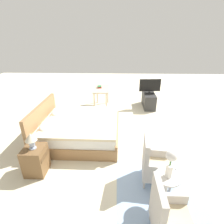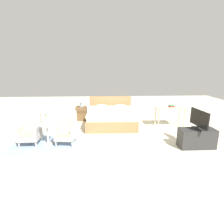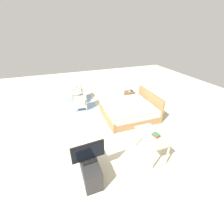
# 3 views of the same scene
# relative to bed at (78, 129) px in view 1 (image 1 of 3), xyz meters

# --- Properties ---
(ground_plane) EXTENTS (16.00, 16.00, 0.00)m
(ground_plane) POSITION_rel_bed_xyz_m (-0.01, -1.08, -0.30)
(ground_plane) COLOR beige
(floor_rug) EXTENTS (2.10, 1.50, 0.01)m
(floor_rug) POSITION_rel_bed_xyz_m (-1.89, -1.78, -0.29)
(floor_rug) COLOR #8EA8C6
(floor_rug) RESTS_ON ground_plane
(bed) EXTENTS (1.83, 2.03, 0.96)m
(bed) POSITION_rel_bed_xyz_m (0.00, 0.00, 0.00)
(bed) COLOR #997047
(bed) RESTS_ON ground_plane
(armchair_by_window_left) EXTENTS (0.54, 0.54, 0.92)m
(armchair_by_window_left) POSITION_rel_bed_xyz_m (-2.41, -1.72, 0.08)
(armchair_by_window_left) COLOR #ADA8A3
(armchair_by_window_left) RESTS_ON floor_rug
(armchair_by_window_right) EXTENTS (0.59, 0.59, 0.92)m
(armchair_by_window_right) POSITION_rel_bed_xyz_m (-1.38, -1.72, 0.08)
(armchair_by_window_right) COLOR #ADA8A3
(armchair_by_window_right) RESTS_ON floor_rug
(side_table) EXTENTS (0.40, 0.40, 0.61)m
(side_table) POSITION_rel_bed_xyz_m (-1.89, -1.81, 0.08)
(side_table) COLOR beige
(side_table) RESTS_ON ground_plane
(flower_vase) EXTENTS (0.17, 0.17, 0.48)m
(flower_vase) POSITION_rel_bed_xyz_m (-1.89, -1.81, 0.60)
(flower_vase) COLOR silver
(flower_vase) RESTS_ON side_table
(nightstand) EXTENTS (0.44, 0.41, 0.58)m
(nightstand) POSITION_rel_bed_xyz_m (-1.23, 0.60, -0.01)
(nightstand) COLOR brown
(nightstand) RESTS_ON ground_plane
(table_lamp) EXTENTS (0.22, 0.22, 0.33)m
(table_lamp) POSITION_rel_bed_xyz_m (-1.23, 0.60, 0.49)
(table_lamp) COLOR #9EADC6
(table_lamp) RESTS_ON nightstand
(tv_stand) EXTENTS (0.96, 0.40, 0.54)m
(tv_stand) POSITION_rel_bed_xyz_m (2.27, -2.20, -0.03)
(tv_stand) COLOR #2D2D2D
(tv_stand) RESTS_ON ground_plane
(tv_flatscreen) EXTENTS (0.22, 0.77, 0.53)m
(tv_flatscreen) POSITION_rel_bed_xyz_m (2.27, -2.20, 0.51)
(tv_flatscreen) COLOR black
(tv_flatscreen) RESTS_ON tv_stand
(vanity_desk) EXTENTS (1.04, 0.52, 0.74)m
(vanity_desk) POSITION_rel_bed_xyz_m (2.16, -0.43, 0.33)
(vanity_desk) COLOR beige
(vanity_desk) RESTS_ON ground_plane
(book_stack) EXTENTS (0.22, 0.17, 0.07)m
(book_stack) POSITION_rel_bed_xyz_m (2.23, -0.36, 0.48)
(book_stack) COLOR #AD2823
(book_stack) RESTS_ON vanity_desk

